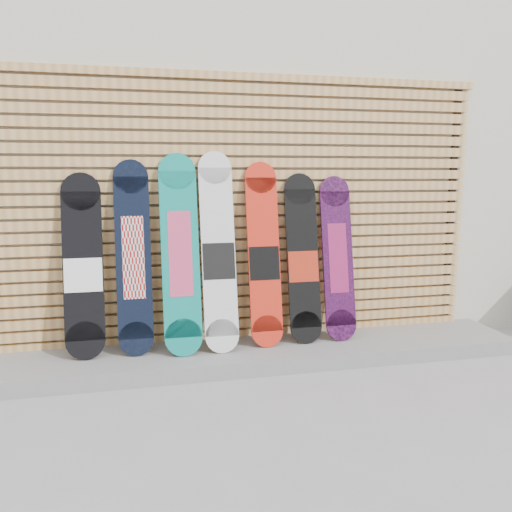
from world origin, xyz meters
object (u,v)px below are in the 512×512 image
(snowboard_4, at_px, (264,255))
(snowboard_5, at_px, (303,259))
(snowboard_1, at_px, (133,258))
(snowboard_6, at_px, (338,258))
(snowboard_2, at_px, (180,254))
(snowboard_3, at_px, (218,253))
(snowboard_0, at_px, (83,267))

(snowboard_4, bearing_deg, snowboard_5, 1.29)
(snowboard_1, xyz_separation_m, snowboard_6, (1.67, -0.00, -0.06))
(snowboard_2, bearing_deg, snowboard_3, 0.29)
(snowboard_1, bearing_deg, snowboard_5, -0.30)
(snowboard_0, height_order, snowboard_2, snowboard_2)
(snowboard_3, distance_m, snowboard_6, 1.02)
(snowboard_6, bearing_deg, snowboard_1, 179.85)
(snowboard_2, bearing_deg, snowboard_5, 2.04)
(snowboard_1, bearing_deg, snowboard_0, -179.69)
(snowboard_5, xyz_separation_m, snowboard_6, (0.31, 0.00, -0.00))
(snowboard_2, height_order, snowboard_5, snowboard_2)
(snowboard_1, relative_size, snowboard_6, 1.09)
(snowboard_4, bearing_deg, snowboard_0, 179.48)
(snowboard_3, height_order, snowboard_5, snowboard_3)
(snowboard_5, height_order, snowboard_6, snowboard_5)
(snowboard_5, bearing_deg, snowboard_6, 0.50)
(snowboard_1, xyz_separation_m, snowboard_5, (1.36, -0.01, -0.06))
(snowboard_0, distance_m, snowboard_1, 0.38)
(snowboard_1, distance_m, snowboard_5, 1.36)
(snowboard_0, distance_m, snowboard_4, 1.40)
(snowboard_0, bearing_deg, snowboard_1, 0.31)
(snowboard_2, relative_size, snowboard_5, 1.11)
(snowboard_5, bearing_deg, snowboard_4, -178.71)
(snowboard_4, bearing_deg, snowboard_3, -175.91)
(snowboard_3, height_order, snowboard_4, snowboard_3)
(snowboard_2, xyz_separation_m, snowboard_6, (1.32, 0.04, -0.09))
(snowboard_6, bearing_deg, snowboard_5, -179.50)
(snowboard_6, bearing_deg, snowboard_3, -177.91)
(snowboard_3, xyz_separation_m, snowboard_5, (0.71, 0.03, -0.09))
(snowboard_0, xyz_separation_m, snowboard_3, (1.03, -0.04, 0.08))
(snowboard_0, height_order, snowboard_1, snowboard_1)
(snowboard_2, bearing_deg, snowboard_6, 1.68)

